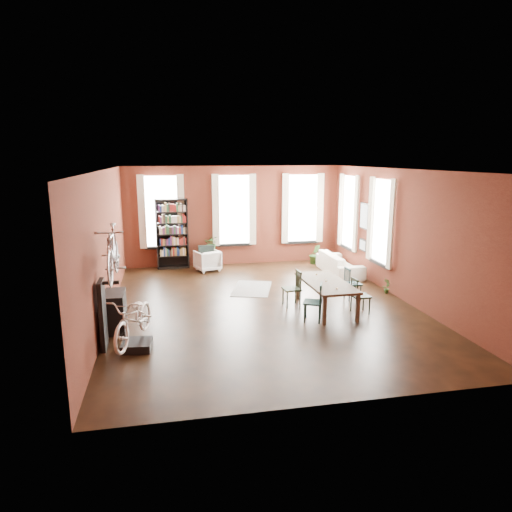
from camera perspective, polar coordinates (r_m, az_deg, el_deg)
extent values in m
plane|color=black|center=(10.93, 0.88, -6.27)|extent=(9.00, 9.00, 0.00)
cube|color=white|center=(10.36, 0.94, 10.75)|extent=(7.00, 9.00, 0.04)
cube|color=#4E1C13|center=(14.91, -2.77, 5.05)|extent=(7.00, 0.04, 3.20)
cube|color=#4E1C13|center=(6.33, 9.63, -5.19)|extent=(7.00, 0.04, 3.20)
cube|color=#4E1C13|center=(10.38, -18.34, 1.23)|extent=(0.04, 9.00, 3.20)
cube|color=#4E1C13|center=(11.77, 17.82, 2.52)|extent=(0.04, 9.00, 3.20)
cube|color=white|center=(14.69, -11.71, 5.48)|extent=(1.00, 0.04, 2.20)
cube|color=beige|center=(14.62, -11.71, 5.45)|extent=(1.40, 0.06, 2.30)
cube|color=white|center=(14.85, -2.77, 5.80)|extent=(1.00, 0.04, 2.20)
cube|color=beige|center=(14.78, -2.72, 5.77)|extent=(1.40, 0.06, 2.30)
cube|color=white|center=(15.36, 5.79, 5.97)|extent=(1.00, 0.04, 2.20)
cube|color=beige|center=(15.30, 5.87, 5.94)|extent=(1.40, 0.06, 2.30)
cube|color=white|center=(12.60, 15.57, 4.19)|extent=(0.04, 1.00, 2.20)
cube|color=beige|center=(12.57, 15.28, 4.18)|extent=(0.06, 1.40, 2.30)
cube|color=white|center=(14.58, 11.69, 5.43)|extent=(0.04, 1.00, 2.20)
cube|color=beige|center=(14.55, 11.43, 5.43)|extent=(0.06, 1.40, 2.30)
cube|color=black|center=(13.57, 13.45, 4.86)|extent=(0.04, 0.55, 0.75)
cube|color=black|center=(13.71, 13.27, 1.33)|extent=(0.04, 0.45, 0.35)
cube|color=#4C3E2D|center=(10.70, 8.69, -4.93)|extent=(0.95, 2.00, 0.67)
cube|color=#1C3E3B|center=(9.94, 7.11, -5.74)|extent=(0.51, 0.51, 0.84)
cube|color=#1F2E1B|center=(10.85, 4.47, -4.10)|extent=(0.42, 0.42, 0.85)
cube|color=black|center=(10.60, 12.94, -4.86)|extent=(0.39, 0.39, 0.82)
cube|color=#193738|center=(11.58, 12.01, -3.39)|extent=(0.38, 0.38, 0.80)
cube|color=black|center=(14.62, -10.42, 2.73)|extent=(1.00, 0.32, 2.20)
imported|color=silver|center=(14.25, -6.10, -0.44)|extent=(0.86, 0.83, 0.71)
imported|color=beige|center=(14.07, 10.44, -0.52)|extent=(0.61, 2.08, 0.81)
cube|color=black|center=(12.30, -0.52, -4.10)|extent=(1.38, 1.76, 0.01)
cube|color=black|center=(8.85, -14.66, -10.74)|extent=(0.57, 0.57, 0.15)
cube|color=black|center=(8.87, -18.62, -6.98)|extent=(0.16, 0.60, 1.30)
cube|color=black|center=(9.78, -17.19, -6.63)|extent=(0.40, 0.80, 0.80)
cube|color=black|center=(14.73, -5.55, -0.40)|extent=(0.34, 0.34, 0.51)
imported|color=#305A24|center=(15.24, 7.33, -0.43)|extent=(0.38, 0.66, 0.29)
imported|color=#346127|center=(12.37, 15.99, -4.18)|extent=(0.40, 0.46, 0.15)
imported|color=silver|center=(8.56, -15.14, -5.00)|extent=(0.84, 1.03, 1.69)
imported|color=#A5A8AD|center=(8.48, -17.63, 2.57)|extent=(0.47, 1.00, 1.66)
imported|color=#275421|center=(14.66, -5.54, 1.36)|extent=(0.56, 0.60, 0.40)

